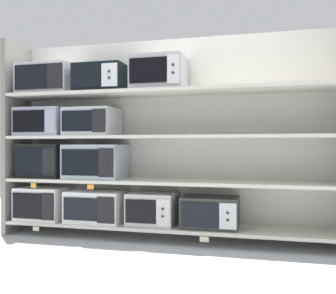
# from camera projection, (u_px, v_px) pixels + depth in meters

# --- Properties ---
(ground) EXTENTS (7.17, 6.00, 0.02)m
(ground) POSITION_uv_depth(u_px,v_px,m) (132.00, 277.00, 2.57)
(ground) COLOR #B2B7BC
(back_panel) EXTENTS (3.37, 0.04, 1.93)m
(back_panel) POSITION_uv_depth(u_px,v_px,m) (174.00, 137.00, 3.77)
(back_panel) COLOR beige
(back_panel) RESTS_ON ground
(upright_left) EXTENTS (0.05, 0.44, 1.93)m
(upright_left) POSITION_uv_depth(u_px,v_px,m) (17.00, 137.00, 3.93)
(upright_left) COLOR gray
(upright_left) RESTS_ON ground
(shelf_0) EXTENTS (3.17, 0.44, 0.03)m
(shelf_0) POSITION_uv_depth(u_px,v_px,m) (168.00, 227.00, 3.54)
(shelf_0) COLOR beige
(shelf_0) RESTS_ON ground
(microwave_0) EXTENTS (0.47, 0.43, 0.32)m
(microwave_0) POSITION_uv_depth(u_px,v_px,m) (45.00, 203.00, 3.85)
(microwave_0) COLOR silver
(microwave_0) RESTS_ON shelf_0
(microwave_1) EXTENTS (0.54, 0.42, 0.30)m
(microwave_1) POSITION_uv_depth(u_px,v_px,m) (98.00, 206.00, 3.71)
(microwave_1) COLOR silver
(microwave_1) RESTS_ON shelf_0
(microwave_2) EXTENTS (0.44, 0.38, 0.30)m
(microwave_2) POSITION_uv_depth(u_px,v_px,m) (153.00, 208.00, 3.57)
(microwave_2) COLOR #BBB9B7
(microwave_2) RESTS_ON shelf_0
(microwave_3) EXTENTS (0.51, 0.36, 0.28)m
(microwave_3) POSITION_uv_depth(u_px,v_px,m) (210.00, 212.00, 3.44)
(microwave_3) COLOR #2E322E
(microwave_3) RESTS_ON shelf_0
(price_tag_0) EXTENTS (0.06, 0.00, 0.04)m
(price_tag_0) POSITION_uv_depth(u_px,v_px,m) (36.00, 229.00, 3.62)
(price_tag_0) COLOR beige
(price_tag_1) EXTENTS (0.08, 0.00, 0.05)m
(price_tag_1) POSITION_uv_depth(u_px,v_px,m) (204.00, 239.00, 3.23)
(price_tag_1) COLOR beige
(shelf_1) EXTENTS (3.17, 0.44, 0.03)m
(shelf_1) POSITION_uv_depth(u_px,v_px,m) (168.00, 182.00, 3.54)
(shelf_1) COLOR beige
(microwave_4) EXTENTS (0.46, 0.35, 0.34)m
(microwave_4) POSITION_uv_depth(u_px,v_px,m) (44.00, 161.00, 3.85)
(microwave_4) COLOR black
(microwave_4) RESTS_ON shelf_1
(microwave_5) EXTENTS (0.55, 0.43, 0.33)m
(microwave_5) POSITION_uv_depth(u_px,v_px,m) (96.00, 162.00, 3.71)
(microwave_5) COLOR #99A6AF
(microwave_5) RESTS_ON shelf_1
(price_tag_2) EXTENTS (0.06, 0.00, 0.05)m
(price_tag_2) POSITION_uv_depth(u_px,v_px,m) (33.00, 185.00, 3.63)
(price_tag_2) COLOR orange
(price_tag_3) EXTENTS (0.06, 0.00, 0.04)m
(price_tag_3) POSITION_uv_depth(u_px,v_px,m) (90.00, 187.00, 3.48)
(price_tag_3) COLOR orange
(shelf_2) EXTENTS (3.17, 0.44, 0.03)m
(shelf_2) POSITION_uv_depth(u_px,v_px,m) (168.00, 137.00, 3.53)
(shelf_2) COLOR beige
(microwave_6) EXTENTS (0.48, 0.43, 0.28)m
(microwave_6) POSITION_uv_depth(u_px,v_px,m) (45.00, 122.00, 3.84)
(microwave_6) COLOR #969AAF
(microwave_6) RESTS_ON shelf_2
(microwave_7) EXTENTS (0.47, 0.42, 0.27)m
(microwave_7) POSITION_uv_depth(u_px,v_px,m) (93.00, 122.00, 3.72)
(microwave_7) COLOR #B7BCBE
(microwave_7) RESTS_ON shelf_2
(shelf_3) EXTENTS (3.17, 0.44, 0.03)m
(shelf_3) POSITION_uv_depth(u_px,v_px,m) (168.00, 92.00, 3.53)
(shelf_3) COLOR beige
(microwave_8) EXTENTS (0.55, 0.37, 0.30)m
(microwave_8) POSITION_uv_depth(u_px,v_px,m) (48.00, 80.00, 3.83)
(microwave_8) COLOR #BDB7C0
(microwave_8) RESTS_ON shelf_3
(microwave_9) EXTENTS (0.48, 0.42, 0.26)m
(microwave_9) POSITION_uv_depth(u_px,v_px,m) (103.00, 79.00, 3.69)
(microwave_9) COLOR black
(microwave_9) RESTS_ON shelf_3
(microwave_10) EXTENTS (0.49, 0.39, 0.32)m
(microwave_10) POSITION_uv_depth(u_px,v_px,m) (159.00, 74.00, 3.55)
(microwave_10) COLOR #9EA0A5
(microwave_10) RESTS_ON shelf_3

